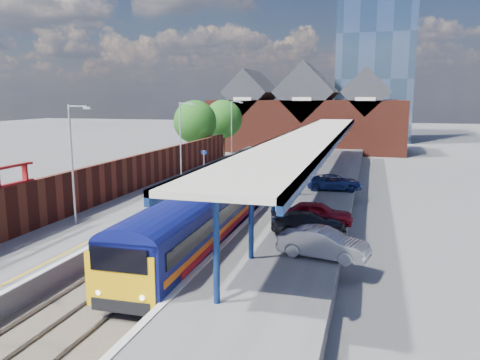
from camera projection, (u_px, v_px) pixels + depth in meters
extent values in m
plane|color=#5B5B5E|center=(269.00, 179.00, 48.88)|extent=(240.00, 240.00, 0.00)
cube|color=#473D33|center=(244.00, 198.00, 39.39)|extent=(6.00, 76.00, 0.06)
cube|color=slate|center=(219.00, 196.00, 39.97)|extent=(0.07, 76.00, 0.14)
cube|color=slate|center=(235.00, 196.00, 39.59)|extent=(0.07, 76.00, 0.14)
cube|color=slate|center=(253.00, 198.00, 39.17)|extent=(0.07, 76.00, 0.14)
cube|color=slate|center=(270.00, 199.00, 38.78)|extent=(0.07, 76.00, 0.14)
cube|color=#565659|center=(183.00, 189.00, 40.78)|extent=(5.00, 76.00, 1.00)
cube|color=#565659|center=(315.00, 197.00, 37.71)|extent=(6.00, 76.00, 1.00)
cube|color=silver|center=(208.00, 185.00, 40.06)|extent=(0.30, 76.00, 0.05)
cube|color=silver|center=(281.00, 188.00, 38.38)|extent=(0.30, 76.00, 0.05)
cube|color=yellow|center=(202.00, 184.00, 40.23)|extent=(0.14, 76.00, 0.01)
cube|color=#0C1158|center=(198.00, 222.00, 24.72)|extent=(3.11, 16.05, 2.50)
cube|color=#0C1158|center=(197.00, 199.00, 24.50)|extent=(3.11, 16.05, 0.60)
cube|color=#0C1158|center=(266.00, 174.00, 40.45)|extent=(3.11, 16.05, 2.50)
cube|color=#0C1158|center=(266.00, 159.00, 40.24)|extent=(3.11, 16.05, 0.60)
cube|color=#0C1158|center=(296.00, 152.00, 56.19)|extent=(3.11, 16.05, 2.50)
cube|color=#0C1158|center=(297.00, 142.00, 55.97)|extent=(3.11, 16.05, 0.60)
cube|color=#0C1158|center=(313.00, 140.00, 71.92)|extent=(3.11, 16.05, 2.50)
cube|color=#0C1158|center=(314.00, 132.00, 71.70)|extent=(3.11, 16.05, 0.60)
cube|color=black|center=(270.00, 156.00, 48.62)|extent=(0.04, 60.54, 0.70)
cube|color=orange|center=(270.00, 164.00, 48.76)|extent=(0.03, 55.27, 0.30)
cube|color=red|center=(270.00, 166.00, 48.81)|extent=(0.03, 55.27, 0.30)
cube|color=#F2B20C|center=(121.00, 281.00, 17.25)|extent=(2.83, 0.36, 2.10)
cube|color=black|center=(119.00, 260.00, 17.01)|extent=(2.30, 0.20, 0.90)
cube|color=black|center=(151.00, 292.00, 19.69)|extent=(2.00, 2.40, 0.60)
cube|color=black|center=(317.00, 147.00, 77.50)|extent=(2.00, 2.40, 0.60)
cylinder|color=navy|center=(216.00, 247.00, 16.67)|extent=(0.24, 0.24, 4.20)
cylinder|color=navy|center=(251.00, 214.00, 21.41)|extent=(0.24, 0.24, 4.20)
cylinder|color=navy|center=(273.00, 193.00, 26.15)|extent=(0.24, 0.24, 4.20)
cylinder|color=navy|center=(289.00, 179.00, 30.89)|extent=(0.24, 0.24, 4.20)
cylinder|color=navy|center=(300.00, 168.00, 35.63)|extent=(0.24, 0.24, 4.20)
cylinder|color=navy|center=(309.00, 160.00, 40.37)|extent=(0.24, 0.24, 4.20)
cylinder|color=navy|center=(316.00, 153.00, 45.10)|extent=(0.24, 0.24, 4.20)
cylinder|color=navy|center=(321.00, 148.00, 49.84)|extent=(0.24, 0.24, 4.20)
cylinder|color=navy|center=(326.00, 143.00, 54.58)|extent=(0.24, 0.24, 4.20)
cylinder|color=navy|center=(330.00, 140.00, 59.32)|extent=(0.24, 0.24, 4.20)
cube|color=beige|center=(314.00, 135.00, 38.89)|extent=(4.50, 52.00, 0.25)
cube|color=navy|center=(288.00, 136.00, 39.49)|extent=(0.20, 52.00, 0.55)
cube|color=navy|center=(340.00, 137.00, 38.34)|extent=(0.20, 52.00, 0.55)
cylinder|color=#A5A8AA|center=(72.00, 165.00, 27.09)|extent=(0.12, 0.12, 7.00)
cube|color=#A5A8AA|center=(78.00, 106.00, 26.34)|extent=(1.20, 0.08, 0.08)
cube|color=#A5A8AA|center=(87.00, 108.00, 26.20)|extent=(0.45, 0.18, 0.12)
cylinder|color=#A5A8AA|center=(180.00, 141.00, 42.25)|extent=(0.12, 0.12, 7.00)
cube|color=#A5A8AA|center=(186.00, 103.00, 41.50)|extent=(1.20, 0.08, 0.08)
cube|color=#A5A8AA|center=(192.00, 104.00, 41.36)|extent=(0.45, 0.18, 0.12)
cylinder|color=#A5A8AA|center=(232.00, 130.00, 57.42)|extent=(0.12, 0.12, 7.00)
cube|color=#A5A8AA|center=(236.00, 102.00, 56.67)|extent=(1.20, 0.08, 0.08)
cube|color=#A5A8AA|center=(241.00, 103.00, 56.52)|extent=(0.45, 0.18, 0.12)
cylinder|color=#A5A8AA|center=(204.00, 163.00, 44.14)|extent=(0.08, 0.08, 2.50)
cube|color=#0C194C|center=(204.00, 152.00, 43.96)|extent=(0.55, 0.06, 0.35)
cube|color=#572016|center=(120.00, 177.00, 35.46)|extent=(0.35, 50.00, 2.80)
cube|color=maroon|center=(25.00, 173.00, 25.66)|extent=(0.30, 0.12, 1.00)
cube|color=#572016|center=(307.00, 125.00, 74.72)|extent=(30.00, 12.00, 8.00)
cube|color=#232328|center=(252.00, 93.00, 76.23)|extent=(7.13, 12.00, 7.13)
cube|color=#232328|center=(307.00, 92.00, 73.82)|extent=(9.16, 12.00, 9.16)
cube|color=#232328|center=(366.00, 92.00, 71.41)|extent=(7.13, 12.00, 7.13)
cube|color=beige|center=(242.00, 99.00, 70.67)|extent=(2.80, 0.15, 0.50)
cube|color=beige|center=(302.00, 99.00, 68.26)|extent=(2.80, 0.15, 0.50)
cube|color=beige|center=(365.00, 99.00, 65.85)|extent=(2.80, 0.15, 0.50)
cube|color=#425971|center=(376.00, 37.00, 90.11)|extent=(14.00, 14.00, 40.00)
cylinder|color=#382314|center=(196.00, 151.00, 57.03)|extent=(0.44, 0.44, 4.00)
sphere|color=#224E14|center=(195.00, 122.00, 56.42)|extent=(5.20, 5.20, 5.20)
sphere|color=#224E14|center=(200.00, 128.00, 55.85)|extent=(3.20, 3.20, 3.20)
cylinder|color=#382314|center=(223.00, 145.00, 64.34)|extent=(0.44, 0.44, 4.00)
sphere|color=#224E14|center=(223.00, 119.00, 63.73)|extent=(5.20, 5.20, 5.20)
sphere|color=#224E14|center=(228.00, 125.00, 63.17)|extent=(3.20, 3.20, 3.20)
imported|color=maroon|center=(317.00, 213.00, 27.31)|extent=(4.29, 2.04, 1.41)
imported|color=#A8A8AC|center=(323.00, 243.00, 21.72)|extent=(4.42, 2.28, 1.39)
imported|color=black|center=(309.00, 223.00, 25.66)|extent=(4.43, 2.72, 1.20)
imported|color=navy|center=(335.00, 182.00, 37.82)|extent=(4.68, 2.57, 1.24)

